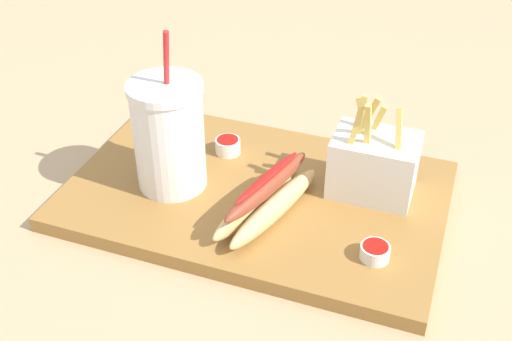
# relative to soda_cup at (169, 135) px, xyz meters

# --- Properties ---
(ground_plane) EXTENTS (2.40, 2.40, 0.02)m
(ground_plane) POSITION_rel_soda_cup_xyz_m (0.11, 0.02, -0.10)
(ground_plane) COLOR tan
(food_tray) EXTENTS (0.48, 0.31, 0.02)m
(food_tray) POSITION_rel_soda_cup_xyz_m (0.11, 0.02, -0.08)
(food_tray) COLOR olive
(food_tray) RESTS_ON ground_plane
(soda_cup) EXTENTS (0.09, 0.09, 0.22)m
(soda_cup) POSITION_rel_soda_cup_xyz_m (0.00, 0.00, 0.00)
(soda_cup) COLOR white
(soda_cup) RESTS_ON food_tray
(fries_basket) EXTENTS (0.11, 0.07, 0.15)m
(fries_basket) POSITION_rel_soda_cup_xyz_m (0.25, 0.07, -0.03)
(fries_basket) COLOR white
(fries_basket) RESTS_ON food_tray
(hot_dog_1) EXTENTS (0.10, 0.19, 0.06)m
(hot_dog_1) POSITION_rel_soda_cup_xyz_m (0.14, -0.02, -0.05)
(hot_dog_1) COLOR #DBB775
(hot_dog_1) RESTS_ON food_tray
(ketchup_cup_1) EXTENTS (0.04, 0.04, 0.02)m
(ketchup_cup_1) POSITION_rel_soda_cup_xyz_m (0.04, 0.09, -0.06)
(ketchup_cup_1) COLOR white
(ketchup_cup_1) RESTS_ON food_tray
(ketchup_cup_2) EXTENTS (0.03, 0.03, 0.02)m
(ketchup_cup_2) POSITION_rel_soda_cup_xyz_m (0.28, -0.05, -0.06)
(ketchup_cup_2) COLOR white
(ketchup_cup_2) RESTS_ON food_tray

